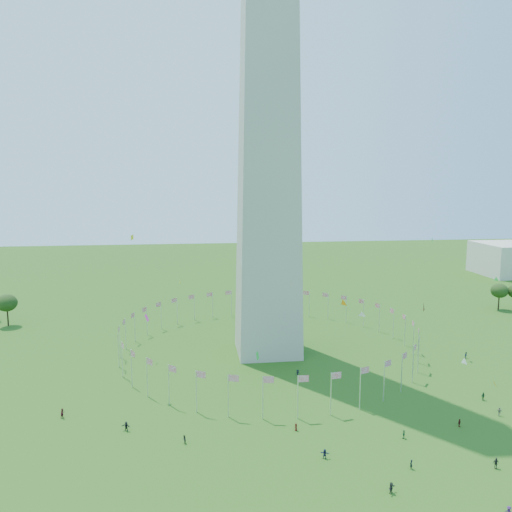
% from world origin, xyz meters
% --- Properties ---
extents(ground, '(600.00, 600.00, 0.00)m').
position_xyz_m(ground, '(0.00, 0.00, 0.00)').
color(ground, '#214B11').
rests_on(ground, ground).
extents(washington_monument, '(16.80, 16.80, 169.00)m').
position_xyz_m(washington_monument, '(0.00, 50.00, 84.50)').
color(washington_monument, '#B2AF9F').
rests_on(washington_monument, ground).
extents(flag_ring, '(80.24, 80.24, 9.00)m').
position_xyz_m(flag_ring, '(-0.00, 50.00, 4.50)').
color(flag_ring, silver).
rests_on(flag_ring, ground).
extents(crowd, '(101.18, 79.28, 1.97)m').
position_xyz_m(crowd, '(12.11, -2.51, 0.87)').
color(crowd, '#3B1B52').
rests_on(crowd, ground).
extents(kites_aloft, '(85.66, 67.84, 31.59)m').
position_xyz_m(kites_aloft, '(13.59, 24.45, 17.32)').
color(kites_aloft, white).
rests_on(kites_aloft, ground).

